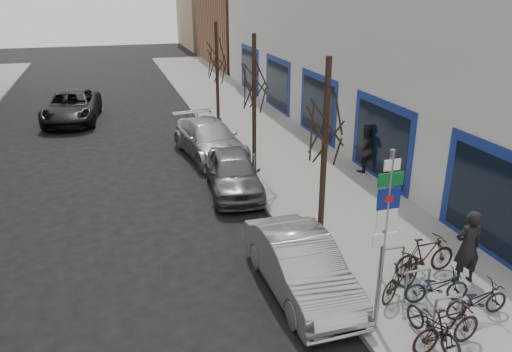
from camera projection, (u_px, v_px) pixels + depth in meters
sidewalk_east at (299, 169)px, 20.43m from camera, size 5.00×70.00×0.15m
commercial_building at (474, 27)px, 27.38m from camera, size 20.00×32.00×10.00m
brick_building_far at (270, 20)px, 48.15m from camera, size 12.00×14.00×8.00m
tan_building_far at (236, 8)px, 61.53m from camera, size 13.00×12.00×9.00m
highway_sign_pole at (385, 232)px, 10.05m from camera, size 0.55×0.10×4.20m
bike_rack at (417, 281)px, 11.62m from camera, size 0.66×2.26×0.83m
tree_near at (326, 112)px, 12.66m from camera, size 1.80×1.80×5.50m
tree_mid at (254, 72)px, 18.48m from camera, size 1.80×1.80×5.50m
tree_far at (216, 51)px, 24.30m from camera, size 1.80×1.80×5.50m
meter_front at (312, 235)px, 13.23m from camera, size 0.10×0.08×1.27m
meter_mid at (254, 167)px, 18.16m from camera, size 0.10×0.08×1.27m
meter_back at (221, 129)px, 23.08m from camera, size 0.10×0.08×1.27m
bike_near_left at (434, 322)px, 10.24m from camera, size 0.67×1.64×0.97m
bike_near_right at (447, 328)px, 10.03m from camera, size 1.74×0.67×1.03m
bike_mid_curb at (437, 284)px, 11.58m from camera, size 1.60×0.75×0.94m
bike_mid_inner at (401, 276)px, 11.79m from camera, size 1.74×1.29×1.04m
bike_far_curb at (477, 298)px, 11.07m from camera, size 1.57×0.50×0.95m
bike_far_inner at (425, 255)px, 12.66m from camera, size 1.83×0.64×1.09m
parked_car_front at (301, 265)px, 12.13m from camera, size 1.67×4.50×1.47m
parked_car_mid at (233, 172)px, 18.12m from camera, size 2.27×4.63×1.52m
parked_car_back at (210, 139)px, 21.94m from camera, size 2.87×5.63×1.56m
lane_car at (72, 107)px, 27.69m from camera, size 3.29×6.16×1.65m
pedestrian_near at (468, 247)px, 12.21m from camera, size 0.74×0.52×1.94m
pedestrian_far at (365, 148)px, 19.61m from camera, size 0.72×0.49×1.96m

